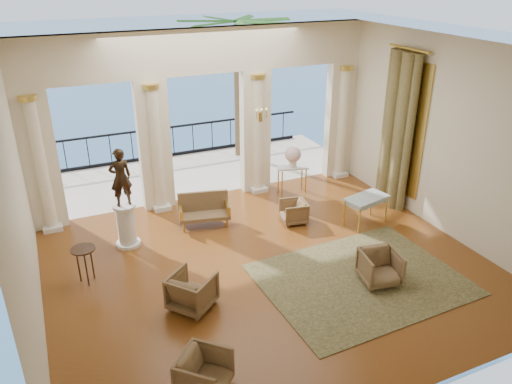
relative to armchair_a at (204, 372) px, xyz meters
name	(u,v)px	position (x,y,z in m)	size (l,w,h in m)	color
floor	(269,267)	(2.35, 2.66, -0.36)	(9.00, 9.00, 0.00)	#47230C
room_walls	(299,158)	(2.35, 1.54, 2.52)	(9.00, 9.00, 9.00)	#ECE4C6
arcade	(206,106)	(2.35, 6.48, 2.22)	(9.00, 0.56, 4.50)	#FDF0CB
terrace	(189,174)	(2.35, 8.46, -0.41)	(10.00, 3.60, 0.10)	#C2B59F
balustrade	(174,144)	(2.35, 10.06, 0.05)	(9.00, 0.06, 1.03)	black
palm_tree	(236,28)	(4.35, 9.26, 3.73)	(2.00, 2.00, 4.50)	#4C3823
sea	(63,66)	(2.35, 62.66, -6.36)	(160.00, 160.00, 0.00)	#2D5988
curtain	(397,131)	(6.64, 4.16, 1.66)	(0.33, 1.40, 4.09)	brown
window_frame	(403,127)	(6.82, 4.16, 1.74)	(0.04, 1.60, 3.40)	gold
wall_sconce	(261,116)	(3.75, 6.16, 1.86)	(0.30, 0.11, 0.33)	gold
rug	(361,279)	(3.85, 1.45, -0.35)	(3.98, 3.09, 0.02)	#2E361C
armchair_a	(204,372)	(0.00, 0.00, 0.00)	(0.71, 0.66, 0.73)	#4B381E
armchair_b	(380,266)	(4.15, 1.25, 0.01)	(0.73, 0.69, 0.76)	#4B381E
armchair_c	(294,211)	(3.78, 4.24, -0.05)	(0.61, 0.57, 0.62)	#4B381E
armchair_d	(192,289)	(0.45, 2.03, 0.02)	(0.75, 0.71, 0.78)	#4B381E
settee	(204,209)	(1.71, 5.04, 0.04)	(1.32, 0.78, 0.82)	#4B381E
game_table	(367,200)	(5.35, 3.43, 0.29)	(1.17, 0.80, 0.73)	#99B3C1
pedestal	(126,226)	(-0.21, 4.81, 0.13)	(0.56, 0.56, 1.03)	silver
statue	(120,177)	(-0.21, 4.81, 1.32)	(0.48, 0.32, 1.32)	black
console_table	(292,171)	(4.55, 5.78, 0.30)	(0.89, 0.53, 0.80)	silver
urn	(293,155)	(4.55, 5.78, 0.77)	(0.44, 0.44, 0.59)	white
side_table	(84,253)	(-1.25, 3.68, 0.31)	(0.48, 0.48, 0.79)	black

